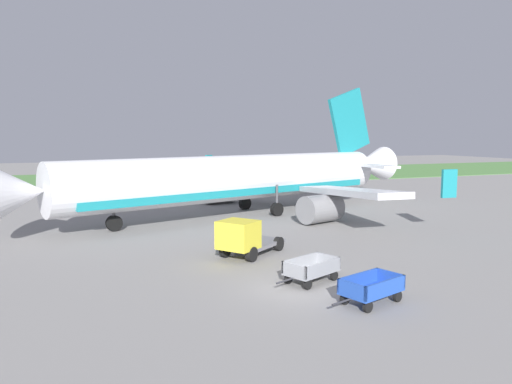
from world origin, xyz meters
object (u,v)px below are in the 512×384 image
at_px(baggage_cart_nearest, 371,288).
at_px(baggage_cart_second_in_row, 311,269).
at_px(service_truck_beside_carts, 243,238).
at_px(airplane, 247,178).

distance_m(baggage_cart_nearest, baggage_cart_second_in_row, 3.41).
bearing_deg(service_truck_beside_carts, airplane, 68.75).
height_order(airplane, baggage_cart_nearest, airplane).
relative_size(baggage_cart_second_in_row, service_truck_beside_carts, 0.77).
bearing_deg(service_truck_beside_carts, baggage_cart_nearest, -75.23).
distance_m(baggage_cart_second_in_row, service_truck_beside_carts, 5.47).
distance_m(airplane, baggage_cart_nearest, 22.24).
xyz_separation_m(airplane, baggage_cart_second_in_row, (-3.84, -18.62, -2.45)).
relative_size(airplane, baggage_cart_second_in_row, 10.37).
xyz_separation_m(baggage_cart_nearest, baggage_cart_second_in_row, (-0.91, 3.29, 0.00)).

